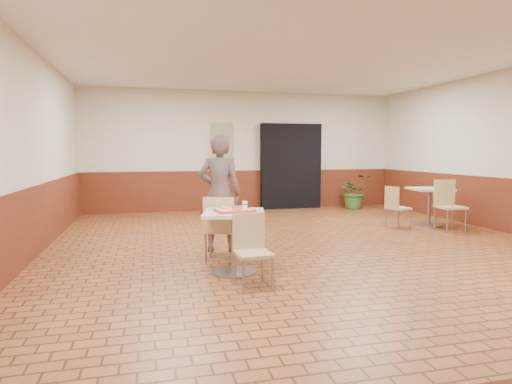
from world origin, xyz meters
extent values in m
cube|color=brown|center=(0.00, 0.00, 0.00)|extent=(8.00, 10.00, 0.01)
cube|color=white|center=(0.00, 0.00, 3.00)|extent=(8.00, 10.00, 0.01)
cube|color=beige|center=(0.00, 5.00, 1.50)|extent=(8.00, 0.01, 3.00)
cube|color=beige|center=(-4.00, 0.00, 1.50)|extent=(0.01, 10.00, 3.00)
cube|color=#572210|center=(0.00, 4.98, 0.50)|extent=(8.00, 0.04, 1.00)
cube|color=#572210|center=(-3.98, 0.00, 0.50)|extent=(0.04, 10.00, 1.00)
cube|color=black|center=(1.20, 4.88, 1.10)|extent=(1.60, 0.22, 2.20)
cube|color=gray|center=(-0.60, 4.94, 1.60)|extent=(0.50, 0.03, 1.20)
cube|color=beige|center=(-1.40, -0.65, 0.75)|extent=(0.73, 0.73, 0.04)
cylinder|color=gray|center=(-1.40, -0.65, 0.36)|extent=(0.08, 0.08, 0.73)
cylinder|color=gray|center=(-1.40, -0.65, 0.02)|extent=(0.53, 0.53, 0.03)
cube|color=tan|center=(-1.31, -1.27, 0.38)|extent=(0.40, 0.40, 0.04)
cube|color=tan|center=(-1.32, -1.10, 0.61)|extent=(0.38, 0.05, 0.41)
cylinder|color=gray|center=(-1.46, -1.44, 0.18)|extent=(0.03, 0.03, 0.37)
cylinder|color=gray|center=(-1.14, -1.42, 0.18)|extent=(0.03, 0.03, 0.37)
cylinder|color=gray|center=(-1.48, -1.12, 0.18)|extent=(0.03, 0.03, 0.37)
cylinder|color=gray|center=(-1.16, -1.10, 0.18)|extent=(0.03, 0.03, 0.37)
cube|color=tan|center=(-1.45, 0.01, 0.42)|extent=(0.52, 0.52, 0.04)
cube|color=tan|center=(-1.51, -0.16, 0.67)|extent=(0.40, 0.16, 0.45)
cylinder|color=gray|center=(-1.23, 0.13, 0.20)|extent=(0.03, 0.03, 0.40)
cylinder|color=gray|center=(-1.57, 0.24, 0.20)|extent=(0.03, 0.03, 0.40)
cylinder|color=gray|center=(-1.34, -0.21, 0.20)|extent=(0.03, 0.03, 0.40)
cylinder|color=gray|center=(-1.68, -0.10, 0.20)|extent=(0.03, 0.03, 0.40)
imported|color=brown|center=(-1.37, 0.57, 0.88)|extent=(0.74, 0.61, 1.75)
cube|color=red|center=(-1.40, -0.65, 0.78)|extent=(0.45, 0.35, 0.02)
cube|color=#E18585|center=(-1.40, -0.65, 0.80)|extent=(0.40, 0.30, 0.00)
torus|color=#EA9455|center=(-1.50, -0.56, 0.81)|extent=(0.11, 0.11, 0.03)
ellipsoid|color=#D78D3F|center=(-1.36, -0.71, 0.82)|extent=(0.14, 0.07, 0.04)
cube|color=silver|center=(-1.36, -0.71, 0.84)|extent=(0.12, 0.05, 0.01)
ellipsoid|color=#AE4818|center=(-1.42, -0.70, 0.81)|extent=(0.03, 0.03, 0.02)
cylinder|color=white|center=(-1.24, -0.56, 0.84)|extent=(0.06, 0.06, 0.08)
cylinder|color=blue|center=(-1.24, -0.56, 0.84)|extent=(0.06, 0.06, 0.02)
cube|color=#B6B092|center=(3.05, 1.70, 0.74)|extent=(0.72, 0.72, 0.04)
cylinder|color=gray|center=(3.05, 1.70, 0.36)|extent=(0.08, 0.08, 0.72)
cylinder|color=gray|center=(3.05, 1.70, 0.01)|extent=(0.52, 0.52, 0.03)
cube|color=tan|center=(2.32, 1.65, 0.39)|extent=(0.43, 0.43, 0.04)
cube|color=tan|center=(2.15, 1.62, 0.61)|extent=(0.09, 0.38, 0.41)
cylinder|color=gray|center=(2.51, 1.52, 0.18)|extent=(0.03, 0.03, 0.37)
cylinder|color=gray|center=(2.45, 1.84, 0.18)|extent=(0.03, 0.03, 0.37)
cylinder|color=gray|center=(2.19, 1.46, 0.18)|extent=(0.03, 0.03, 0.37)
cylinder|color=gray|center=(2.14, 1.78, 0.18)|extent=(0.03, 0.03, 0.37)
cube|color=tan|center=(3.07, 1.10, 0.45)|extent=(0.46, 0.46, 0.04)
cube|color=tan|center=(3.08, 1.30, 0.72)|extent=(0.44, 0.05, 0.48)
cylinder|color=gray|center=(2.87, 0.92, 0.22)|extent=(0.03, 0.03, 0.43)
cylinder|color=gray|center=(3.25, 0.90, 0.22)|extent=(0.03, 0.03, 0.43)
cylinder|color=gray|center=(2.89, 1.30, 0.22)|extent=(0.03, 0.03, 0.43)
cylinder|color=gray|center=(3.27, 1.28, 0.22)|extent=(0.03, 0.03, 0.43)
imported|color=#325F26|center=(2.78, 4.40, 0.45)|extent=(0.87, 0.78, 0.90)
camera|label=1|loc=(-2.39, -5.70, 1.50)|focal=30.00mm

